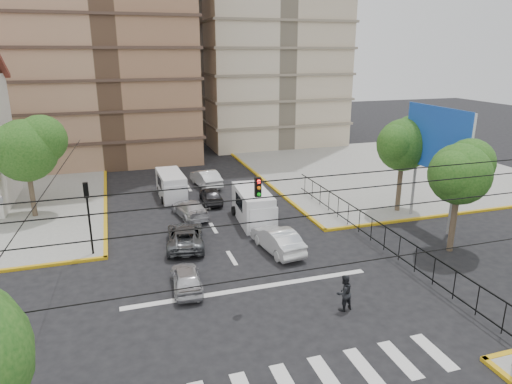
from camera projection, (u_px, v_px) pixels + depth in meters
name	position (u px, v px, depth m)	size (l,w,h in m)	color
ground	(258.00, 300.00, 22.36)	(160.00, 160.00, 0.00)	black
sidewalk_ne	(385.00, 170.00, 46.32)	(26.00, 26.00, 0.15)	gray
crosswalk_stripes	(307.00, 381.00, 16.90)	(12.00, 2.40, 0.01)	silver
stop_line	(251.00, 288.00, 23.45)	(13.00, 0.40, 0.01)	silver
park_fence	(370.00, 243.00, 29.06)	(0.10, 22.50, 1.66)	black
billboard	(437.00, 141.00, 30.22)	(0.36, 6.20, 8.10)	slate
tree_park_a	(461.00, 171.00, 26.49)	(4.41, 3.60, 6.83)	#473828
tree_park_c	(404.00, 142.00, 33.05)	(4.65, 3.80, 7.25)	#473828
tree_tudor	(27.00, 147.00, 31.95)	(5.39, 4.40, 7.43)	#473828
traffic_light_nw	(88.00, 206.00, 26.28)	(0.28, 0.22, 4.40)	black
traffic_light_hanging	(273.00, 198.00, 18.76)	(18.00, 9.12, 0.92)	black
van_right_lane	(254.00, 208.00, 32.12)	(2.35, 5.28, 2.33)	silver
van_left_lane	(172.00, 187.00, 37.37)	(2.02, 4.81, 2.14)	silver
car_silver_front_left	(187.00, 278.00, 23.26)	(1.47, 3.64, 1.24)	silver
car_white_front_right	(277.00, 240.00, 27.65)	(1.58, 4.54, 1.49)	white
car_grey_mid_left	(185.00, 236.00, 28.40)	(2.21, 4.80, 1.33)	#54585C
car_silver_rear_left	(190.00, 209.00, 33.37)	(1.77, 4.36, 1.26)	silver
car_darkgrey_mid_right	(211.00, 195.00, 36.46)	(1.54, 3.84, 1.31)	#262629
car_white_rear_right	(206.00, 178.00, 40.90)	(1.62, 4.65, 1.53)	white
pedestrian_crosswalk	(344.00, 293.00, 21.29)	(0.87, 0.68, 1.78)	black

